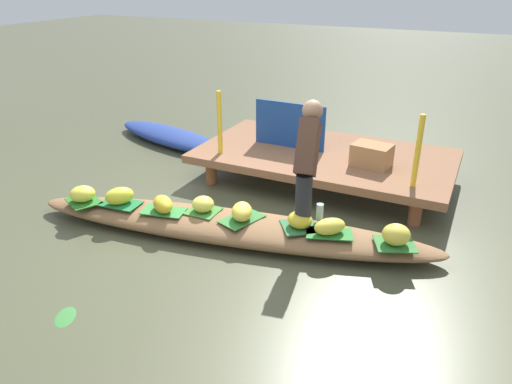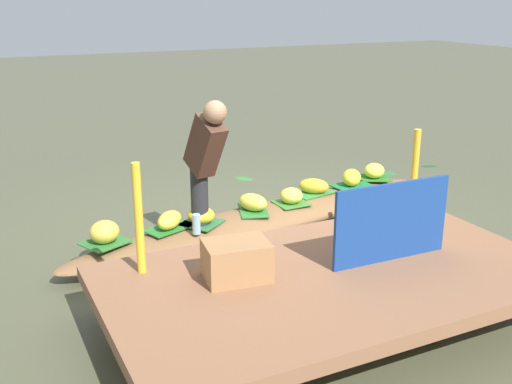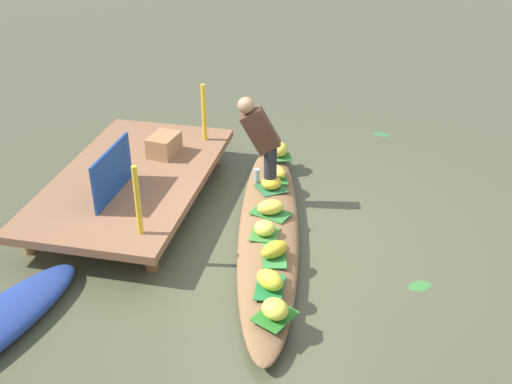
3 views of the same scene
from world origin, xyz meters
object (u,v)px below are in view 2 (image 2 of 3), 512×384
Objects in this scene: banana_bunch_1 at (291,196)px; water_bottle at (196,224)px; banana_bunch_3 at (169,220)px; banana_bunch_6 at (314,186)px; vendor_boat at (266,219)px; banana_bunch_2 at (253,202)px; banana_bunch_7 at (201,215)px; banana_bunch_5 at (105,232)px; market_banner at (392,222)px; banana_bunch_4 at (374,171)px; produce_crate at (237,261)px; vendor_person at (205,156)px; banana_bunch_0 at (352,177)px.

water_bottle is at bearing 16.46° from banana_bunch_1.
banana_bunch_6 is (-1.71, -0.30, 0.00)m from banana_bunch_3.
vendor_boat is 13.71× the size of banana_bunch_2.
banana_bunch_7 is (0.74, 0.12, 0.19)m from vendor_boat.
market_banner reaches higher than banana_bunch_5.
produce_crate is (2.65, 2.00, 0.21)m from banana_bunch_4.
banana_bunch_1 is 0.74× the size of banana_bunch_2.
banana_bunch_0 is at bearing -165.44° from vendor_person.
vendor_boat is at bearing -161.16° from vendor_person.
vendor_boat is 13.58× the size of banana_bunch_6.
banana_bunch_4 is 0.28× the size of market_banner.
vendor_person reaches higher than banana_bunch_7.
banana_bunch_2 is at bearing 12.56° from banana_bunch_4.
banana_bunch_0 reaches higher than banana_bunch_2.
vendor_boat is 1.68m from banana_bunch_5.
produce_crate reaches higher than banana_bunch_7.
vendor_person is (0.58, 0.24, 0.60)m from banana_bunch_2.
banana_bunch_4 is at bearing -164.25° from banana_bunch_1.
banana_bunch_5 reaches higher than banana_bunch_0.
banana_bunch_5 is at bearing -67.44° from produce_crate.
water_bottle reaches higher than vendor_boat.
water_bottle is (-0.78, 0.14, -0.01)m from banana_bunch_5.
banana_bunch_4 is at bearing -142.99° from produce_crate.
banana_bunch_1 is at bearing 25.96° from banana_bunch_6.
banana_bunch_4 is 0.61× the size of produce_crate.
banana_bunch_7 is (1.93, 0.37, -0.01)m from banana_bunch_0.
banana_bunch_3 is at bearing -4.22° from vendor_boat.
water_bottle is at bearing -98.32° from produce_crate.
banana_bunch_3 is at bearing 10.49° from banana_bunch_4.
water_bottle is at bearing 31.62° from vendor_person.
market_banner is at bearing 82.29° from vendor_boat.
banana_bunch_4 is (-1.59, -0.38, 0.20)m from vendor_boat.
vendor_boat is at bearing -123.14° from produce_crate.
banana_bunch_2 is 0.99× the size of banana_bunch_6.
banana_bunch_0 is at bearing -140.24° from produce_crate.
banana_bunch_3 is 0.26× the size of vendor_person.
water_bottle is 0.19× the size of market_banner.
banana_bunch_2 is 0.26× the size of vendor_person.
banana_bunch_4 is at bearing -168.74° from banana_bunch_6.
water_bottle is (0.13, 0.08, -0.59)m from vendor_person.
banana_bunch_6 is 2.14m from market_banner.
water_bottle reaches higher than banana_bunch_4.
banana_bunch_7 is 0.59× the size of produce_crate.
market_banner is (0.21, 1.84, 0.38)m from banana_bunch_1.
vendor_boat is at bearing 11.82° from banana_bunch_0.
banana_bunch_7 is at bearing 12.40° from banana_bunch_6.
produce_crate is (1.06, 1.62, 0.41)m from vendor_boat.
water_bottle is 1.32m from produce_crate.
banana_bunch_3 is at bearing -51.43° from water_bottle.
banana_bunch_7 is 0.22× the size of vendor_person.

